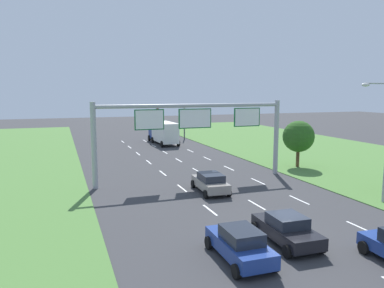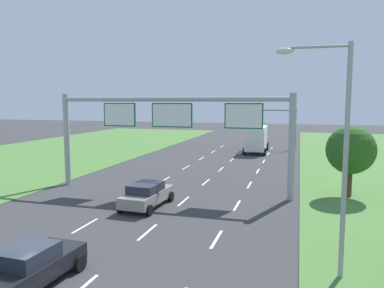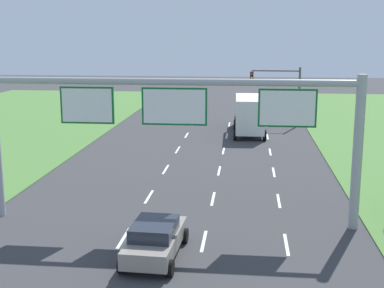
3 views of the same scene
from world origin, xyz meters
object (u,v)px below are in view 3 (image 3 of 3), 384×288
sign_gantry (174,119)px  car_near_red (155,239)px  box_truck (249,113)px  traffic_light_mast (279,86)px

sign_gantry → car_near_red: bearing=-92.6°
car_near_red → box_truck: box_truck is taller
box_truck → traffic_light_mast: 5.31m
traffic_light_mast → car_near_red: bearing=-101.5°
car_near_red → traffic_light_mast: bearing=81.4°
sign_gantry → box_truck: bearing=81.5°
sign_gantry → traffic_light_mast: 28.13m
car_near_red → sign_gantry: bearing=90.3°
box_truck → traffic_light_mast: traffic_light_mast is taller
sign_gantry → traffic_light_mast: size_ratio=3.08×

